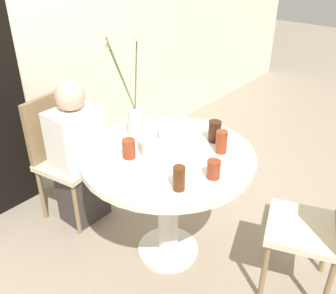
{
  "coord_description": "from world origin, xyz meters",
  "views": [
    {
      "loc": [
        -1.44,
        -1.2,
        1.88
      ],
      "look_at": [
        0.0,
        0.0,
        0.82
      ],
      "focal_mm": 40.0,
      "sensor_mm": 36.0,
      "label": 1
    }
  ],
  "objects_px": {
    "person_boy": "(78,159)",
    "drink_glass_1": "(221,142)",
    "drink_glass_3": "(179,178)",
    "drink_glass_2": "(129,149)",
    "drink_glass_4": "(215,131)",
    "side_plate": "(143,178)",
    "chair_far_back": "(322,221)",
    "birthday_cake": "(158,144)",
    "flower_vase": "(133,110)",
    "chair_right_flank": "(61,151)",
    "drink_glass_0": "(214,169)"
  },
  "relations": [
    {
      "from": "drink_glass_3",
      "to": "drink_glass_4",
      "type": "xyz_separation_m",
      "value": [
        0.54,
        0.15,
        0.0
      ]
    },
    {
      "from": "flower_vase",
      "to": "person_boy",
      "type": "bearing_deg",
      "value": 108.83
    },
    {
      "from": "drink_glass_4",
      "to": "drink_glass_2",
      "type": "bearing_deg",
      "value": 151.14
    },
    {
      "from": "flower_vase",
      "to": "drink_glass_2",
      "type": "xyz_separation_m",
      "value": [
        -0.2,
        -0.16,
        -0.12
      ]
    },
    {
      "from": "drink_glass_3",
      "to": "drink_glass_4",
      "type": "distance_m",
      "value": 0.56
    },
    {
      "from": "birthday_cake",
      "to": "flower_vase",
      "type": "xyz_separation_m",
      "value": [
        0.04,
        0.24,
        0.14
      ]
    },
    {
      "from": "drink_glass_2",
      "to": "drink_glass_3",
      "type": "relative_size",
      "value": 0.86
    },
    {
      "from": "person_boy",
      "to": "flower_vase",
      "type": "bearing_deg",
      "value": -71.17
    },
    {
      "from": "flower_vase",
      "to": "person_boy",
      "type": "xyz_separation_m",
      "value": [
        -0.14,
        0.42,
        -0.45
      ]
    },
    {
      "from": "chair_far_back",
      "to": "birthday_cake",
      "type": "distance_m",
      "value": 1.0
    },
    {
      "from": "birthday_cake",
      "to": "side_plate",
      "type": "bearing_deg",
      "value": -154.13
    },
    {
      "from": "drink_glass_2",
      "to": "drink_glass_4",
      "type": "distance_m",
      "value": 0.54
    },
    {
      "from": "chair_right_flank",
      "to": "drink_glass_3",
      "type": "distance_m",
      "value": 1.2
    },
    {
      "from": "person_boy",
      "to": "drink_glass_1",
      "type": "bearing_deg",
      "value": -71.05
    },
    {
      "from": "chair_far_back",
      "to": "side_plate",
      "type": "bearing_deg",
      "value": -72.4
    },
    {
      "from": "chair_right_flank",
      "to": "drink_glass_3",
      "type": "xyz_separation_m",
      "value": [
        -0.09,
        -1.15,
        0.31
      ]
    },
    {
      "from": "drink_glass_1",
      "to": "person_boy",
      "type": "distance_m",
      "value": 1.06
    },
    {
      "from": "chair_right_flank",
      "to": "drink_glass_3",
      "type": "relative_size",
      "value": 7.09
    },
    {
      "from": "chair_far_back",
      "to": "drink_glass_4",
      "type": "xyz_separation_m",
      "value": [
        -0.01,
        0.72,
        0.31
      ]
    },
    {
      "from": "chair_far_back",
      "to": "drink_glass_3",
      "type": "distance_m",
      "value": 0.85
    },
    {
      "from": "drink_glass_0",
      "to": "chair_far_back",
      "type": "bearing_deg",
      "value": -54.97
    },
    {
      "from": "chair_right_flank",
      "to": "drink_glass_1",
      "type": "height_order",
      "value": "chair_right_flank"
    },
    {
      "from": "flower_vase",
      "to": "drink_glass_2",
      "type": "relative_size",
      "value": 6.05
    },
    {
      "from": "birthday_cake",
      "to": "person_boy",
      "type": "height_order",
      "value": "person_boy"
    },
    {
      "from": "chair_far_back",
      "to": "drink_glass_2",
      "type": "relative_size",
      "value": 8.21
    },
    {
      "from": "drink_glass_4",
      "to": "chair_right_flank",
      "type": "bearing_deg",
      "value": 113.83
    },
    {
      "from": "chair_far_back",
      "to": "person_boy",
      "type": "distance_m",
      "value": 1.62
    },
    {
      "from": "person_boy",
      "to": "drink_glass_3",
      "type": "bearing_deg",
      "value": -96.85
    },
    {
      "from": "birthday_cake",
      "to": "drink_glass_0",
      "type": "bearing_deg",
      "value": -93.7
    },
    {
      "from": "side_plate",
      "to": "chair_right_flank",
      "type": "bearing_deg",
      "value": 81.65
    },
    {
      "from": "drink_glass_3",
      "to": "birthday_cake",
      "type": "bearing_deg",
      "value": 55.98
    },
    {
      "from": "chair_far_back",
      "to": "flower_vase",
      "type": "distance_m",
      "value": 1.25
    },
    {
      "from": "drink_glass_0",
      "to": "drink_glass_4",
      "type": "bearing_deg",
      "value": 33.09
    },
    {
      "from": "flower_vase",
      "to": "drink_glass_4",
      "type": "height_order",
      "value": "flower_vase"
    },
    {
      "from": "birthday_cake",
      "to": "drink_glass_2",
      "type": "relative_size",
      "value": 2.02
    },
    {
      "from": "side_plate",
      "to": "drink_glass_0",
      "type": "xyz_separation_m",
      "value": [
        0.24,
        -0.27,
        0.05
      ]
    },
    {
      "from": "drink_glass_1",
      "to": "side_plate",
      "type": "bearing_deg",
      "value": 162.13
    },
    {
      "from": "chair_right_flank",
      "to": "drink_glass_4",
      "type": "height_order",
      "value": "chair_right_flank"
    },
    {
      "from": "drink_glass_3",
      "to": "person_boy",
      "type": "height_order",
      "value": "person_boy"
    },
    {
      "from": "birthday_cake",
      "to": "person_boy",
      "type": "relative_size",
      "value": 0.21
    },
    {
      "from": "chair_right_flank",
      "to": "drink_glass_0",
      "type": "relative_size",
      "value": 9.24
    },
    {
      "from": "drink_glass_3",
      "to": "person_boy",
      "type": "bearing_deg",
      "value": 83.15
    },
    {
      "from": "flower_vase",
      "to": "drink_glass_1",
      "type": "relative_size",
      "value": 5.03
    },
    {
      "from": "chair_right_flank",
      "to": "flower_vase",
      "type": "height_order",
      "value": "flower_vase"
    },
    {
      "from": "chair_far_back",
      "to": "drink_glass_2",
      "type": "height_order",
      "value": "chair_far_back"
    },
    {
      "from": "drink_glass_0",
      "to": "drink_glass_2",
      "type": "relative_size",
      "value": 0.89
    },
    {
      "from": "birthday_cake",
      "to": "drink_glass_2",
      "type": "xyz_separation_m",
      "value": [
        -0.16,
        0.08,
        0.01
      ]
    },
    {
      "from": "birthday_cake",
      "to": "flower_vase",
      "type": "distance_m",
      "value": 0.28
    },
    {
      "from": "chair_right_flank",
      "to": "person_boy",
      "type": "xyz_separation_m",
      "value": [
        0.03,
        -0.16,
        -0.02
      ]
    },
    {
      "from": "side_plate",
      "to": "drink_glass_2",
      "type": "distance_m",
      "value": 0.24
    }
  ]
}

